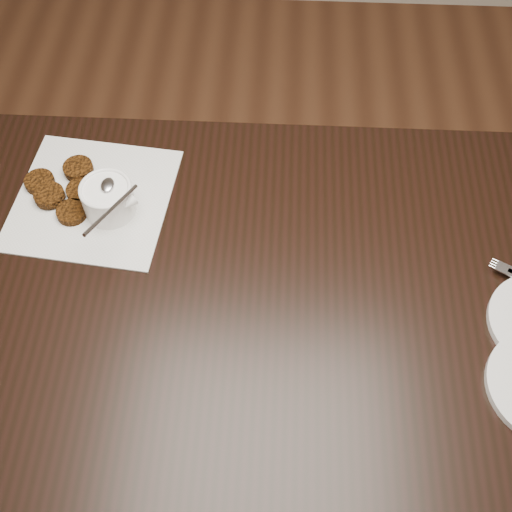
{
  "coord_description": "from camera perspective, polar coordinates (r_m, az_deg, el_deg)",
  "views": [
    {
      "loc": [
        0.01,
        -0.54,
        1.76
      ],
      "look_at": [
        -0.02,
        0.09,
        0.8
      ],
      "focal_mm": 44.86,
      "sensor_mm": 36.0,
      "label": 1
    }
  ],
  "objects": [
    {
      "name": "floor",
      "position": [
        1.85,
        0.42,
        -16.25
      ],
      "size": [
        4.0,
        4.0,
        0.0
      ],
      "primitive_type": "plane",
      "color": "brown",
      "rests_on": "ground"
    },
    {
      "name": "table",
      "position": [
        1.5,
        0.2,
        -11.14
      ],
      "size": [
        1.4,
        0.9,
        0.75
      ],
      "primitive_type": "cube",
      "color": "black",
      "rests_on": "floor"
    },
    {
      "name": "napkin",
      "position": [
        1.33,
        -14.33,
        4.93
      ],
      "size": [
        0.34,
        0.34,
        0.0
      ],
      "primitive_type": "cube",
      "rotation": [
        0.0,
        0.0,
        -0.11
      ],
      "color": "silver",
      "rests_on": "table"
    },
    {
      "name": "sauce_ramekin",
      "position": [
        1.25,
        -13.35,
        5.96
      ],
      "size": [
        0.14,
        0.14,
        0.14
      ],
      "primitive_type": null,
      "rotation": [
        0.0,
        0.0,
        -0.08
      ],
      "color": "white",
      "rests_on": "napkin"
    },
    {
      "name": "patty_cluster",
      "position": [
        1.35,
        -16.96,
        5.64
      ],
      "size": [
        0.28,
        0.28,
        0.02
      ],
      "primitive_type": null,
      "rotation": [
        0.0,
        0.0,
        -0.29
      ],
      "color": "#5B2D0C",
      "rests_on": "napkin"
    }
  ]
}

